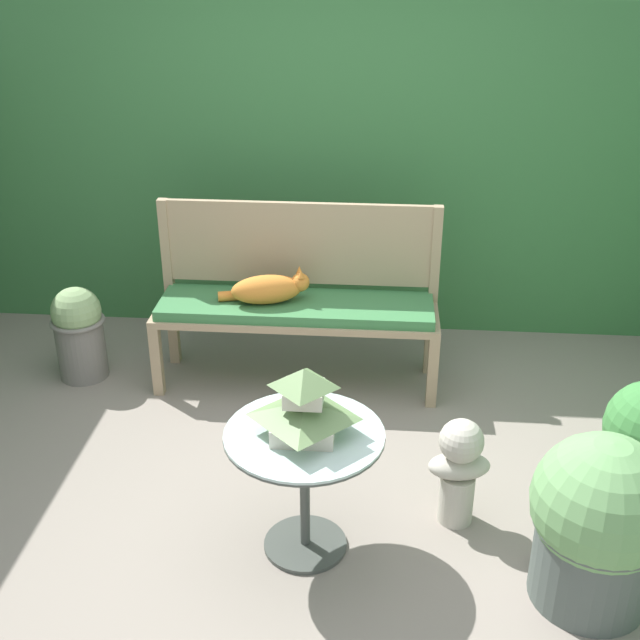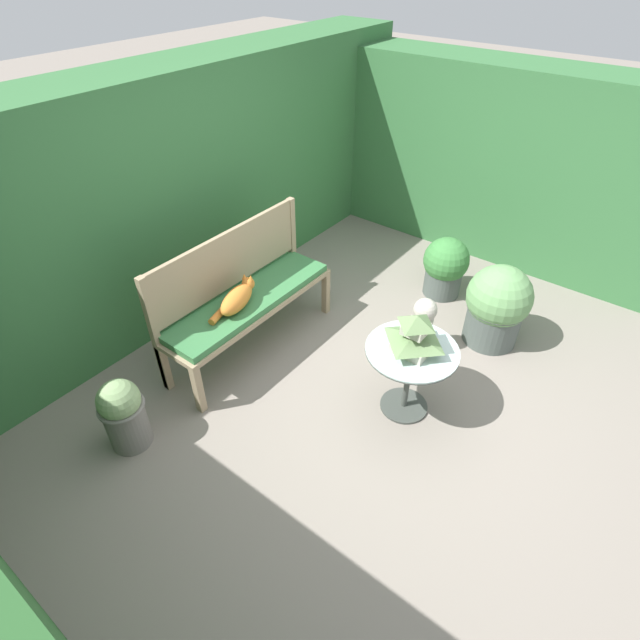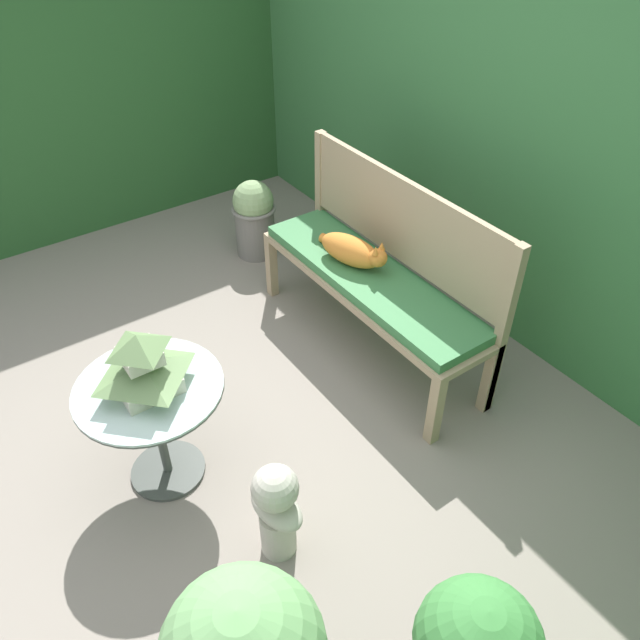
# 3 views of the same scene
# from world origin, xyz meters

# --- Properties ---
(ground) EXTENTS (30.00, 30.00, 0.00)m
(ground) POSITION_xyz_m (0.00, 0.00, 0.00)
(ground) COLOR gray
(foliage_hedge_back) EXTENTS (6.40, 0.71, 2.13)m
(foliage_hedge_back) POSITION_xyz_m (0.00, 2.25, 1.07)
(foliage_hedge_back) COLOR #38703D
(foliage_hedge_back) RESTS_ON ground
(foliage_hedge_left) EXTENTS (0.70, 3.50, 1.97)m
(foliage_hedge_left) POSITION_xyz_m (-2.85, 0.15, 0.98)
(foliage_hedge_left) COLOR #285628
(foliage_hedge_left) RESTS_ON ground
(garden_bench) EXTENTS (1.66, 0.46, 0.54)m
(garden_bench) POSITION_xyz_m (-0.16, 1.10, 0.47)
(garden_bench) COLOR tan
(garden_bench) RESTS_ON ground
(bench_backrest) EXTENTS (1.66, 0.06, 1.07)m
(bench_backrest) POSITION_xyz_m (-0.16, 1.31, 0.77)
(bench_backrest) COLOR tan
(bench_backrest) RESTS_ON ground
(cat) EXTENTS (0.54, 0.27, 0.20)m
(cat) POSITION_xyz_m (-0.32, 1.08, 0.63)
(cat) COLOR orange
(cat) RESTS_ON garden_bench
(patio_table) EXTENTS (0.68, 0.68, 0.61)m
(patio_table) POSITION_xyz_m (0.03, -0.34, 0.48)
(patio_table) COLOR #424742
(patio_table) RESTS_ON ground
(pagoda_birdhouse) EXTENTS (0.35, 0.35, 0.31)m
(pagoda_birdhouse) POSITION_xyz_m (0.03, -0.34, 0.74)
(pagoda_birdhouse) COLOR beige
(pagoda_birdhouse) RESTS_ON patio_table
(garden_bust) EXTENTS (0.31, 0.20, 0.54)m
(garden_bust) POSITION_xyz_m (0.71, -0.10, 0.30)
(garden_bust) COLOR #B7B2A3
(garden_bust) RESTS_ON ground
(potted_plant_table_far) EXTENTS (0.33, 0.33, 0.59)m
(potted_plant_table_far) POSITION_xyz_m (-1.48, 1.08, 0.31)
(potted_plant_table_far) COLOR slate
(potted_plant_table_far) RESTS_ON ground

